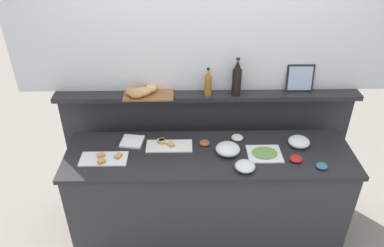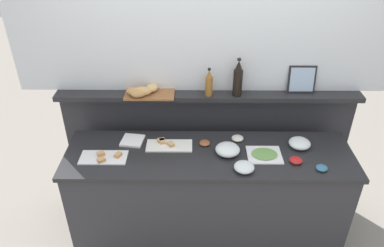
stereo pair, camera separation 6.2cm
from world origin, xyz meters
TOP-DOWN VIEW (x-y plane):
  - ground_plane at (0.00, 0.60)m, footprint 12.00×12.00m
  - buffet_counter at (0.00, 0.00)m, footprint 2.23×0.62m
  - back_ledge_unit at (0.00, 0.48)m, footprint 2.52×0.22m
  - upper_wall_panel at (0.00, 0.51)m, footprint 3.12×0.08m
  - sandwich_platter_front at (-0.79, -0.07)m, footprint 0.35×0.17m
  - sandwich_platter_side at (-0.32, 0.10)m, footprint 0.36×0.16m
  - cold_cuts_platter at (0.42, -0.02)m, footprint 0.26×0.22m
  - glass_bowl_large at (0.14, 0.00)m, footprint 0.19×0.19m
  - glass_bowl_medium at (0.25, -0.20)m, footprint 0.15×0.15m
  - glass_bowl_small at (0.71, 0.09)m, footprint 0.17×0.17m
  - condiment_bowl_teal at (0.64, -0.10)m, footprint 0.10×0.10m
  - condiment_bowl_red at (0.81, -0.19)m, footprint 0.08×0.08m
  - condiment_bowl_cream at (0.23, 0.18)m, footprint 0.10×0.10m
  - condiment_bowl_dark at (-0.03, 0.12)m, footprint 0.08×0.08m
  - napkin_stack at (-0.61, 0.15)m, footprint 0.19×0.19m
  - vinegar_bottle_amber at (0.00, 0.38)m, footprint 0.06×0.06m
  - wine_bottle_dark at (0.23, 0.39)m, footprint 0.08×0.08m
  - bread_basket at (-0.51, 0.38)m, footprint 0.40×0.29m
  - framed_picture at (0.75, 0.45)m, footprint 0.22×0.05m

SIDE VIEW (x-z plane):
  - ground_plane at x=0.00m, z-range 0.00..0.00m
  - buffet_counter at x=0.00m, z-range 0.00..0.93m
  - back_ledge_unit at x=0.00m, z-range 0.03..1.27m
  - napkin_stack at x=-0.61m, z-range 0.93..0.95m
  - sandwich_platter_front at x=-0.79m, z-range 0.92..0.96m
  - sandwich_platter_side at x=-0.32m, z-range 0.92..0.96m
  - cold_cuts_platter at x=0.42m, z-range 0.93..0.95m
  - condiment_bowl_red at x=0.81m, z-range 0.93..0.96m
  - condiment_bowl_dark at x=-0.03m, z-range 0.93..0.96m
  - condiment_bowl_cream at x=0.23m, z-range 0.93..0.97m
  - condiment_bowl_teal at x=0.64m, z-range 0.93..0.97m
  - glass_bowl_medium at x=0.25m, z-range 0.93..0.99m
  - glass_bowl_small at x=0.71m, z-range 0.93..1.00m
  - glass_bowl_large at x=0.14m, z-range 0.93..1.00m
  - bread_basket at x=-0.51m, z-range 1.23..1.31m
  - vinegar_bottle_amber at x=0.00m, z-range 1.22..1.46m
  - framed_picture at x=0.75m, z-range 1.23..1.46m
  - wine_bottle_dark at x=0.23m, z-range 1.22..1.53m
  - upper_wall_panel at x=0.00m, z-range 1.23..2.60m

